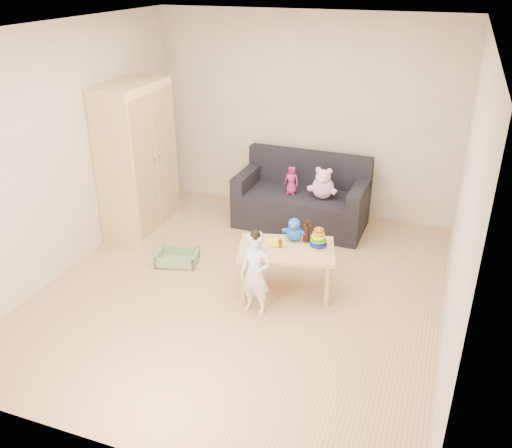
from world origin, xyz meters
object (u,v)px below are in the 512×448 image
at_px(wardrobe, 137,160).
at_px(sofa, 301,209).
at_px(play_table, 286,270).
at_px(toddler, 255,274).

distance_m(wardrobe, sofa, 2.15).
height_order(play_table, toddler, toddler).
distance_m(sofa, play_table, 1.59).
distance_m(wardrobe, toddler, 2.41).
xyz_separation_m(sofa, play_table, (0.28, -1.56, 0.02)).
bearing_deg(sofa, play_table, -78.49).
height_order(wardrobe, sofa, wardrobe).
relative_size(wardrobe, toddler, 2.21).
height_order(wardrobe, play_table, wardrobe).
bearing_deg(wardrobe, play_table, -20.02).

